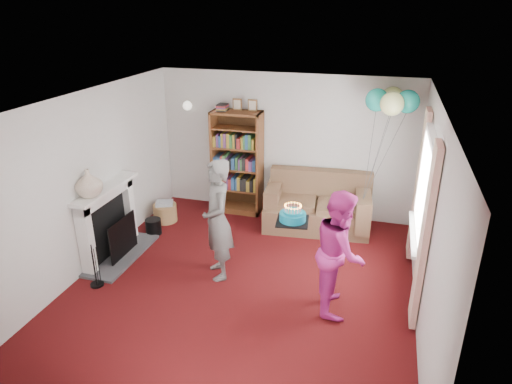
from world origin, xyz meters
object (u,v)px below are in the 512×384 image
(bookcase, at_px, (238,163))
(sofa, at_px, (318,207))
(person_magenta, at_px, (340,252))
(person_striped, at_px, (218,220))
(birthday_cake, at_px, (293,217))

(bookcase, relative_size, sofa, 1.18)
(bookcase, xyz_separation_m, person_magenta, (2.09, -2.43, -0.12))
(person_magenta, bearing_deg, sofa, 7.40)
(person_striped, bearing_deg, bookcase, 158.92)
(person_magenta, bearing_deg, birthday_cake, 81.57)
(sofa, distance_m, birthday_cake, 2.34)
(person_striped, xyz_separation_m, person_magenta, (1.68, -0.28, -0.07))
(person_striped, bearing_deg, person_magenta, 48.60)
(bookcase, height_order, person_striped, bookcase)
(birthday_cake, bearing_deg, sofa, 89.93)
(bookcase, relative_size, person_striped, 1.21)
(person_striped, relative_size, person_magenta, 1.08)
(bookcase, bearing_deg, birthday_cake, -58.28)
(person_striped, bearing_deg, birthday_cake, 44.00)
(sofa, bearing_deg, person_striped, -125.03)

